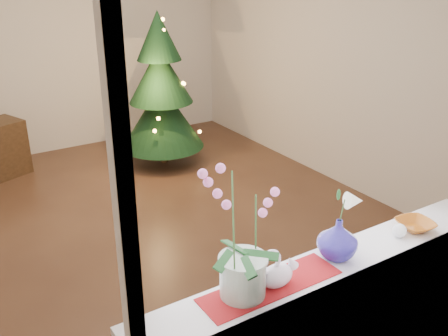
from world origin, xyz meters
The scene contains 14 objects.
ground centered at (0.00, 0.00, 0.00)m, with size 5.00×5.00×0.00m, color #382117.
wall_back centered at (0.00, 2.50, 1.35)m, with size 4.50×0.10×2.70m, color beige.
wall_front centered at (0.00, -2.50, 1.35)m, with size 4.50×0.10×2.70m, color beige.
wall_right centered at (2.25, 0.00, 1.35)m, with size 0.10×5.00×2.70m, color beige.
windowsill centered at (0.00, -2.37, 0.90)m, with size 2.20×0.26×0.04m, color white.
window_frame centered at (0.00, -2.47, 1.70)m, with size 2.22×0.06×1.60m, color white, non-canonical shape.
runner centered at (-0.38, -2.37, 0.92)m, with size 0.70×0.20×0.01m, color maroon.
orchid_pot centered at (-0.53, -2.36, 1.24)m, with size 0.22×0.22×0.65m, color white, non-canonical shape.
swan centered at (-0.36, -2.38, 1.02)m, with size 0.23×0.10×0.19m, color silver, non-canonical shape.
blue_vase centered at (0.04, -2.35, 1.04)m, with size 0.23×0.23×0.24m, color navy.
lily centered at (0.04, -2.35, 1.25)m, with size 0.13×0.08×0.18m, color white, non-canonical shape.
paperweight centered at (0.47, -2.39, 0.96)m, with size 0.08×0.08×0.08m, color white.
amber_dish centered at (0.61, -2.38, 0.94)m, with size 0.17×0.17×0.04m, color #9F5212.
xmas_tree centered at (0.87, 1.37, 0.90)m, with size 0.98×0.98×1.80m, color black, non-canonical shape.
Camera 1 is at (-1.58, -3.85, 2.30)m, focal length 40.00 mm.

